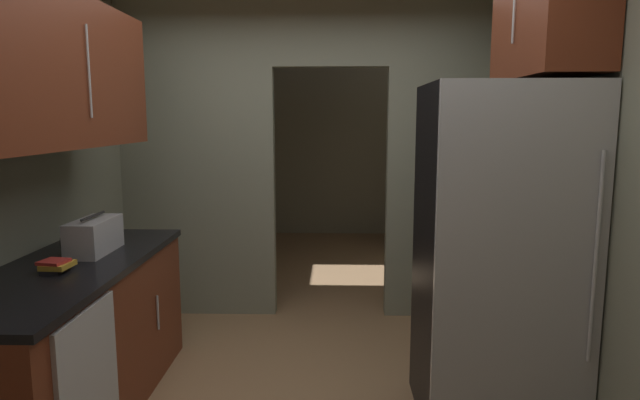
% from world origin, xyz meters
% --- Properties ---
extents(kitchen_partition, '(3.09, 0.12, 2.82)m').
position_xyz_m(kitchen_partition, '(-0.06, 1.71, 1.52)').
color(kitchen_partition, gray).
rests_on(kitchen_partition, ground).
extents(adjoining_room_shell, '(3.09, 3.39, 2.82)m').
position_xyz_m(adjoining_room_shell, '(0.00, 3.91, 1.41)').
color(adjoining_room_shell, gray).
rests_on(adjoining_room_shell, ground).
extents(refrigerator, '(0.81, 0.76, 1.85)m').
position_xyz_m(refrigerator, '(1.13, 0.10, 0.93)').
color(refrigerator, black).
rests_on(refrigerator, ground).
extents(lower_cabinet_run, '(0.69, 1.90, 0.89)m').
position_xyz_m(lower_cabinet_run, '(-1.20, 0.01, 0.45)').
color(lower_cabinet_run, maroon).
rests_on(lower_cabinet_run, ground).
extents(dishwasher, '(0.02, 0.56, 0.83)m').
position_xyz_m(dishwasher, '(-0.87, -0.53, 0.41)').
color(dishwasher, '#B7BABC').
rests_on(dishwasher, ground).
extents(upper_cabinet_counterside, '(0.36, 1.71, 0.78)m').
position_xyz_m(upper_cabinet_counterside, '(-1.20, 0.01, 1.91)').
color(upper_cabinet_counterside, maroon).
extents(boombox, '(0.20, 0.41, 0.23)m').
position_xyz_m(boombox, '(-1.17, 0.28, 0.99)').
color(boombox, '#B2B2B7').
rests_on(boombox, lower_cabinet_run).
extents(book_stack, '(0.15, 0.17, 0.06)m').
position_xyz_m(book_stack, '(-1.19, -0.13, 0.92)').
color(book_stack, black).
rests_on(book_stack, lower_cabinet_run).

